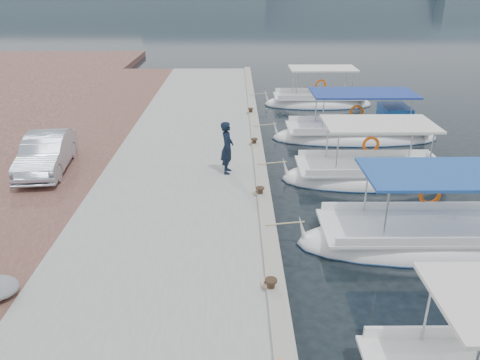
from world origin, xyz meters
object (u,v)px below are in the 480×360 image
fishing_caique_e (318,103)px  fishing_caique_c (369,177)px  parked_car (46,153)px  fishing_caique_d (357,135)px  fisherman (227,148)px  fishing_caique_b (431,240)px

fishing_caique_e → fishing_caique_c: bearing=-89.6°
fishing_caique_c → parked_car: fishing_caique_c is taller
fishing_caique_d → parked_car: 13.66m
fisherman → fishing_caique_b: bearing=-120.8°
fishing_caique_d → parked_car: (-12.64, -5.08, 0.98)m
parked_car → fishing_caique_d: bearing=15.3°
fishing_caique_c → fishing_caique_e: 11.33m
fishing_caique_b → parked_car: size_ratio=1.90×
fishing_caique_d → fisherman: 8.17m
fisherman → parked_car: bearing=92.8°
fishing_caique_d → fisherman: fisherman is taller
fishing_caique_b → fishing_caique_d: 9.59m
fishing_caique_c → fisherman: 5.50m
fishing_caique_d → fisherman: (-6.05, -5.34, 1.27)m
parked_car → fisherman: bearing=-8.8°
fishing_caique_b → fishing_caique_d: (0.18, 9.59, 0.06)m
fishing_caique_c → fishing_caique_e: size_ratio=1.02×
fishing_caique_e → fisherman: bearing=-114.1°
fisherman → fishing_caique_d: bearing=-43.5°
fishing_caique_d → fishing_caique_e: same height
fishing_caique_c → fishing_caique_d: bearing=81.5°
fishing_caique_c → fishing_caique_e: same height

